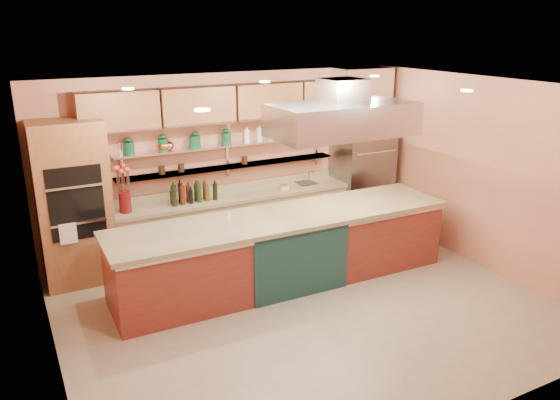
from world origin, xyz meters
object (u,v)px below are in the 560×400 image
island (284,249)px  copper_kettle (168,146)px  refrigerator (362,170)px  green_canister (194,142)px  kitchen_scale (284,186)px  flower_vase (125,202)px

island → copper_kettle: copper_kettle is taller
refrigerator → island: refrigerator is taller
refrigerator → green_canister: refrigerator is taller
refrigerator → kitchen_scale: (-1.55, 0.01, -0.08)m
refrigerator → green_canister: 3.08m
refrigerator → copper_kettle: 3.47m
copper_kettle → green_canister: size_ratio=1.10×
refrigerator → island: (-2.26, -1.34, -0.55)m
flower_vase → copper_kettle: copper_kettle is taller
refrigerator → green_canister: bearing=175.6°
island → green_canister: bearing=115.3°
green_canister → copper_kettle: bearing=180.0°
flower_vase → green_canister: size_ratio=1.89×
copper_kettle → green_canister: 0.40m
refrigerator → copper_kettle: bearing=176.1°
copper_kettle → green_canister: (0.40, 0.00, 0.01)m
island → kitchen_scale: (0.71, 1.35, 0.47)m
copper_kettle → green_canister: bearing=0.0°
refrigerator → green_canister: (-2.98, 0.23, 0.75)m
island → copper_kettle: (-1.12, 1.57, 1.29)m
refrigerator → copper_kettle: refrigerator is taller
flower_vase → copper_kettle: 1.04m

